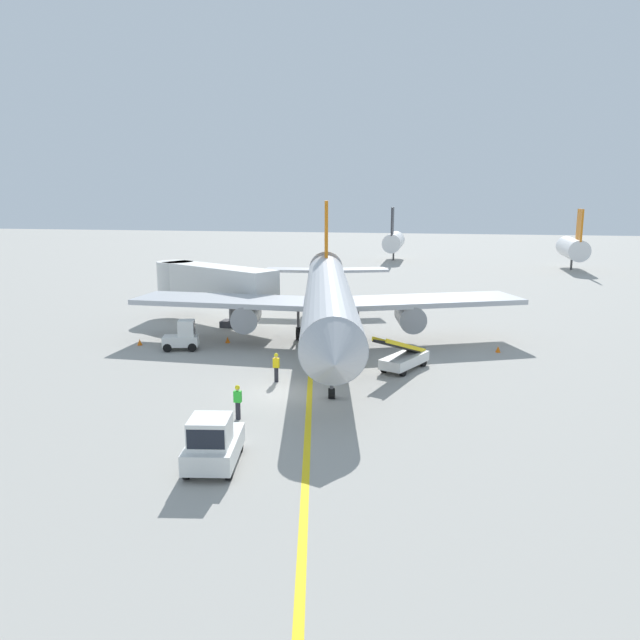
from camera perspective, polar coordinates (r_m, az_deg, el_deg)
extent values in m
plane|color=#9E9B93|center=(33.44, -3.08, -6.83)|extent=(300.00, 300.00, 0.00)
cube|color=yellow|center=(38.04, -0.86, -4.54)|extent=(16.21, 78.46, 0.01)
cylinder|color=#B2B5BA|center=(42.93, 0.79, 2.02)|extent=(9.20, 30.06, 3.30)
cone|color=#B2B5BA|center=(27.08, 1.31, -3.58)|extent=(3.65, 3.00, 3.23)
cone|color=#B2B5BA|center=(59.12, 0.55, 5.00)|extent=(3.63, 3.37, 3.14)
cube|color=#B2B5BA|center=(45.21, 10.30, 1.80)|extent=(13.68, 9.21, 0.36)
cylinder|color=gray|center=(44.15, 8.39, 0.31)|extent=(2.50, 3.51, 1.90)
cube|color=#B2B5BA|center=(44.99, -8.83, 1.80)|extent=(13.04, 4.52, 0.36)
cylinder|color=gray|center=(43.97, -6.87, 0.31)|extent=(2.50, 3.51, 1.90)
cube|color=orange|center=(56.43, 0.58, 8.41)|extent=(1.07, 3.98, 5.20)
cube|color=#B2B5BA|center=(56.46, 3.64, 4.67)|extent=(5.64, 3.81, 0.24)
cube|color=#B2B5BA|center=(56.39, -2.48, 4.67)|extent=(5.32, 2.51, 0.24)
cylinder|color=#4C4C51|center=(32.11, 1.09, -4.67)|extent=(0.20, 0.20, 3.12)
cylinder|color=black|center=(32.49, 1.09, -6.84)|extent=(0.45, 0.62, 0.56)
cylinder|color=#4C4C51|center=(45.32, 3.53, 0.07)|extent=(0.20, 0.20, 3.12)
cylinder|color=black|center=(45.55, 3.51, -1.26)|extent=(0.53, 1.01, 0.96)
cylinder|color=#4C4C51|center=(45.26, -2.04, 0.07)|extent=(0.20, 0.20, 3.12)
cylinder|color=black|center=(45.48, -2.03, -1.26)|extent=(0.53, 1.01, 0.96)
cube|color=black|center=(28.93, 1.22, -1.89)|extent=(2.95, 1.54, 0.60)
cube|color=silver|center=(51.41, -9.55, 3.59)|extent=(11.72, 8.17, 2.50)
cylinder|color=silver|center=(55.89, -13.30, 4.06)|extent=(3.20, 3.20, 2.50)
cylinder|color=#59595B|center=(50.44, -8.15, 0.69)|extent=(0.56, 0.56, 2.35)
cube|color=#333338|center=(50.62, -8.12, -0.34)|extent=(1.80, 1.40, 0.50)
cube|color=silver|center=(25.07, -9.83, -11.66)|extent=(2.47, 3.87, 0.80)
cube|color=silver|center=(24.14, -10.20, -10.17)|extent=(1.77, 1.85, 1.10)
cube|color=black|center=(23.44, -10.60, -10.86)|extent=(1.42, 0.32, 0.77)
cylinder|color=black|center=(23.95, -8.46, -13.80)|extent=(0.32, 0.63, 0.60)
cylinder|color=black|center=(24.28, -12.32, -13.59)|extent=(0.32, 0.63, 0.60)
cylinder|color=black|center=(26.22, -7.48, -11.47)|extent=(0.32, 0.63, 0.60)
cylinder|color=black|center=(26.52, -10.99, -11.32)|extent=(0.32, 0.63, 0.60)
cube|color=silver|center=(43.52, -12.83, -1.90)|extent=(2.67, 1.91, 0.70)
cube|color=silver|center=(43.27, -12.33, -0.73)|extent=(1.33, 1.30, 1.10)
cube|color=black|center=(43.20, -11.66, -0.72)|extent=(0.35, 0.96, 0.77)
cylinder|color=black|center=(44.02, -11.63, -2.16)|extent=(0.64, 0.38, 0.60)
cylinder|color=black|center=(42.96, -11.80, -2.51)|extent=(0.64, 0.38, 0.60)
cylinder|color=black|center=(44.26, -13.79, -2.19)|extent=(0.64, 0.38, 0.60)
cylinder|color=black|center=(43.20, -14.02, -2.53)|extent=(0.64, 0.38, 0.60)
cube|color=silver|center=(38.05, 7.86, -3.71)|extent=(2.96, 4.08, 0.60)
cylinder|color=black|center=(36.71, 7.72, -4.75)|extent=(0.45, 0.64, 0.60)
cylinder|color=black|center=(37.30, 6.00, -4.45)|extent=(0.45, 0.64, 0.60)
cylinder|color=black|center=(38.98, 9.60, -3.85)|extent=(0.45, 0.64, 0.60)
cylinder|color=black|center=(39.55, 7.95, -3.58)|extent=(0.45, 0.64, 0.60)
cube|color=black|center=(37.30, 7.45, -2.49)|extent=(2.92, 4.91, 1.76)
cube|color=yellow|center=(37.06, 8.07, -2.41)|extent=(2.18, 4.59, 1.84)
cube|color=yellow|center=(37.48, 6.86, -2.22)|extent=(2.18, 4.59, 1.84)
cylinder|color=#26262D|center=(35.36, -4.09, -5.09)|extent=(0.24, 0.24, 0.85)
cube|color=yellow|center=(35.17, -4.10, -3.99)|extent=(0.36, 0.22, 0.56)
sphere|color=beige|center=(35.07, -4.11, -3.38)|extent=(0.20, 0.20, 0.20)
sphere|color=yellow|center=(35.05, -4.11, -3.28)|extent=(0.24, 0.24, 0.24)
cylinder|color=#26262D|center=(29.80, -7.64, -8.36)|extent=(0.24, 0.24, 0.85)
cube|color=green|center=(29.57, -7.67, -7.08)|extent=(0.36, 0.22, 0.56)
sphere|color=tan|center=(29.45, -7.70, -6.36)|extent=(0.20, 0.20, 0.20)
sphere|color=yellow|center=(29.43, -7.70, -6.25)|extent=(0.24, 0.24, 0.24)
cone|color=orange|center=(45.25, 0.41, -1.66)|extent=(0.36, 0.36, 0.44)
cone|color=orange|center=(45.14, -8.60, -1.83)|extent=(0.36, 0.36, 0.44)
cone|color=orange|center=(43.64, 16.24, -2.62)|extent=(0.36, 0.36, 0.44)
cone|color=orange|center=(45.76, -16.44, -1.99)|extent=(0.36, 0.36, 0.44)
cylinder|color=silver|center=(103.11, 6.88, 7.24)|extent=(3.00, 10.00, 3.00)
cylinder|color=#3F3F3F|center=(103.30, 6.85, 5.97)|extent=(0.30, 0.30, 1.60)
cube|color=#333338|center=(99.43, 6.76, 9.11)|extent=(0.24, 3.20, 4.40)
cylinder|color=silver|center=(96.25, 22.45, 6.17)|extent=(3.00, 10.00, 3.00)
cylinder|color=#3F3F3F|center=(96.45, 22.35, 4.81)|extent=(0.30, 0.30, 1.60)
cube|color=orange|center=(92.62, 23.02, 8.13)|extent=(0.24, 3.20, 4.40)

